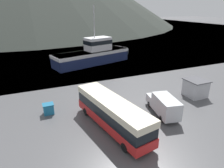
{
  "coord_description": "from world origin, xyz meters",
  "views": [
    {
      "loc": [
        -7.3,
        -7.06,
        11.8
      ],
      "look_at": [
        2.64,
        16.02,
        2.0
      ],
      "focal_mm": 32.0,
      "sensor_mm": 36.0,
      "label": 1
    }
  ],
  "objects": [
    {
      "name": "small_boat",
      "position": [
        15.22,
        40.59,
        0.55
      ],
      "size": [
        5.5,
        4.54,
        1.1
      ],
      "rotation": [
        0.0,
        0.0,
        1.04
      ],
      "color": "black",
      "rests_on": "water_surface"
    },
    {
      "name": "tour_bus",
      "position": [
        -0.28,
        9.29,
        1.78
      ],
      "size": [
        4.32,
        11.06,
        3.15
      ],
      "rotation": [
        0.0,
        0.0,
        0.17
      ],
      "color": "red",
      "rests_on": "ground"
    },
    {
      "name": "water_surface",
      "position": [
        0.0,
        142.77,
        0.0
      ],
      "size": [
        240.0,
        240.0,
        0.0
      ],
      "primitive_type": "plane",
      "color": "#475B6B",
      "rests_on": "ground"
    },
    {
      "name": "fishing_boat",
      "position": [
        5.88,
        34.05,
        2.1
      ],
      "size": [
        17.7,
        8.81,
        12.05
      ],
      "rotation": [
        0.0,
        0.0,
        1.83
      ],
      "color": "#19234C",
      "rests_on": "water_surface"
    },
    {
      "name": "delivery_van",
      "position": [
        6.29,
        9.45,
        1.23
      ],
      "size": [
        2.99,
        5.88,
        2.33
      ],
      "rotation": [
        0.0,
        0.0,
        -0.2
      ],
      "color": "silver",
      "rests_on": "ground"
    },
    {
      "name": "dock_kiosk",
      "position": [
        13.51,
        11.87,
        1.23
      ],
      "size": [
        2.72,
        2.86,
        2.43
      ],
      "color": "#B2B2B7",
      "rests_on": "ground"
    },
    {
      "name": "storage_bin",
      "position": [
        -5.95,
        14.87,
        0.63
      ],
      "size": [
        1.25,
        1.09,
        1.24
      ],
      "color": "teal",
      "rests_on": "ground"
    }
  ]
}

